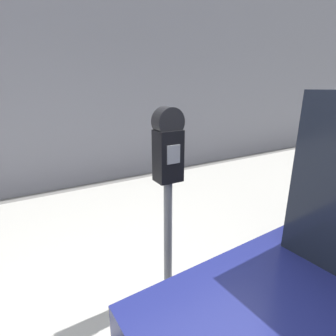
{
  "coord_description": "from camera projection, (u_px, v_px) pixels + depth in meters",
  "views": [
    {
      "loc": [
        -0.72,
        -0.51,
        1.76
      ],
      "look_at": [
        0.16,
        1.0,
        1.21
      ],
      "focal_mm": 28.0,
      "sensor_mm": 36.0,
      "label": 1
    }
  ],
  "objects": [
    {
      "name": "parking_meter",
      "position": [
        168.0,
        169.0,
        1.83
      ],
      "size": [
        0.2,
        0.15,
        1.48
      ],
      "color": "slate",
      "rests_on": "sidewalk"
    },
    {
      "name": "sidewalk",
      "position": [
        105.0,
        235.0,
        3.09
      ],
      "size": [
        24.0,
        2.8,
        0.15
      ],
      "color": "#ADAAA3",
      "rests_on": "ground_plane"
    }
  ]
}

